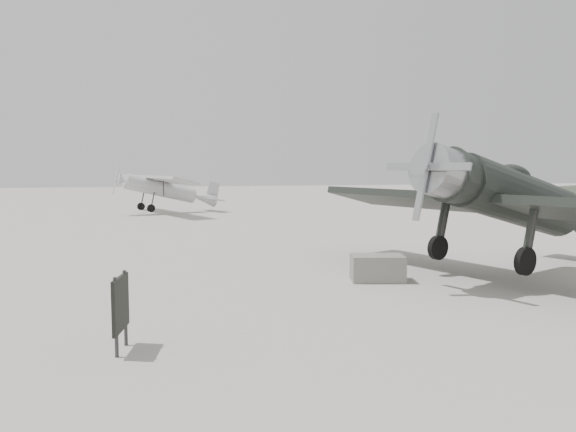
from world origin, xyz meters
name	(u,v)px	position (x,y,z in m)	size (l,w,h in m)	color
ground	(317,258)	(0.00, 0.00, 0.00)	(160.00, 160.00, 0.00)	#A69D93
lowwing_monoplane	(523,202)	(5.26, -4.76, 2.33)	(9.91, 13.55, 4.41)	black
highwing_monoplane	(165,186)	(-5.04, 22.24, 1.99)	(8.02, 11.10, 3.18)	#A6A9AC
equipment_block	(377,268)	(0.57, -4.43, 0.39)	(1.56, 0.97, 0.78)	slate
sign_board	(120,305)	(-6.56, -9.34, 0.87)	(0.26, 1.00, 1.46)	#333333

